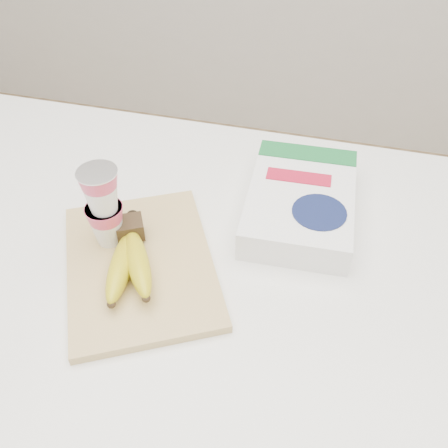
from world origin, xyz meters
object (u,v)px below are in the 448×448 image
object	(u,v)px
cutting_board	(140,265)
yogurt_stack	(103,205)
bananas	(129,259)
table	(173,392)
cereal_box	(300,202)

from	to	relation	value
cutting_board	yogurt_stack	size ratio (longest dim) A/B	2.14
cutting_board	bananas	xyz separation A→B (m)	(-0.01, -0.02, 0.03)
table	yogurt_stack	size ratio (longest dim) A/B	8.49
table	bananas	distance (m)	0.54
bananas	table	bearing A→B (deg)	69.65
yogurt_stack	cereal_box	xyz separation A→B (m)	(0.32, 0.17, -0.07)
cutting_board	yogurt_stack	bearing A→B (deg)	125.25
table	cutting_board	size ratio (longest dim) A/B	3.97
cutting_board	bananas	distance (m)	0.04
cereal_box	yogurt_stack	bearing A→B (deg)	-153.68
cutting_board	cereal_box	distance (m)	0.33
cutting_board	cereal_box	world-z (taller)	cereal_box
cutting_board	bananas	size ratio (longest dim) A/B	1.67
bananas	yogurt_stack	distance (m)	0.10
table	cereal_box	bearing A→B (deg)	36.20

